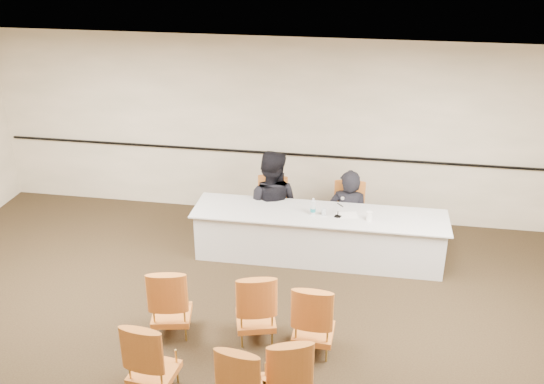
{
  "coord_description": "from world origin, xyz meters",
  "views": [
    {
      "loc": [
        1.33,
        -5.28,
        4.71
      ],
      "look_at": [
        -0.02,
        2.6,
        1.02
      ],
      "focal_mm": 40.0,
      "sensor_mm": 36.0,
      "label": 1
    }
  ],
  "objects_px": {
    "panelist_second_chair": "(271,209)",
    "aud_chair_front_right": "(314,317)",
    "panelist_second": "(271,208)",
    "aud_chair_back_mid": "(245,379)",
    "aud_chair_back_left": "(153,356)",
    "panelist_main": "(348,222)",
    "aud_chair_back_right": "(286,370)",
    "water_bottle": "(313,207)",
    "panelist_main_chair": "(348,215)",
    "coffee_cup": "(369,216)",
    "aud_chair_front_left": "(171,300)",
    "aud_chair_front_mid": "(255,304)",
    "drinking_glass": "(324,212)",
    "panel_table": "(318,236)",
    "microphone": "(338,209)"
  },
  "relations": [
    {
      "from": "panelist_second_chair",
      "to": "aud_chair_back_left",
      "type": "relative_size",
      "value": 1.0
    },
    {
      "from": "coffee_cup",
      "to": "aud_chair_front_left",
      "type": "bearing_deg",
      "value": -139.39
    },
    {
      "from": "panel_table",
      "to": "microphone",
      "type": "bearing_deg",
      "value": -15.5
    },
    {
      "from": "panelist_second",
      "to": "panel_table",
      "type": "bearing_deg",
      "value": 150.97
    },
    {
      "from": "aud_chair_front_left",
      "to": "aud_chair_front_right",
      "type": "relative_size",
      "value": 1.0
    },
    {
      "from": "panelist_second_chair",
      "to": "coffee_cup",
      "type": "xyz_separation_m",
      "value": [
        1.53,
        -0.66,
        0.34
      ]
    },
    {
      "from": "aud_chair_front_left",
      "to": "aud_chair_back_left",
      "type": "distance_m",
      "value": 1.02
    },
    {
      "from": "water_bottle",
      "to": "aud_chair_back_right",
      "type": "bearing_deg",
      "value": -88.84
    },
    {
      "from": "aud_chair_back_right",
      "to": "panelist_second",
      "type": "bearing_deg",
      "value": 82.73
    },
    {
      "from": "panelist_main_chair",
      "to": "panelist_second",
      "type": "distance_m",
      "value": 1.21
    },
    {
      "from": "water_bottle",
      "to": "panelist_main_chair",
      "type": "bearing_deg",
      "value": 51.1
    },
    {
      "from": "aud_chair_back_left",
      "to": "aud_chair_back_right",
      "type": "relative_size",
      "value": 1.0
    },
    {
      "from": "panelist_second_chair",
      "to": "aud_chair_front_right",
      "type": "relative_size",
      "value": 1.0
    },
    {
      "from": "panelist_main",
      "to": "aud_chair_front_mid",
      "type": "height_order",
      "value": "panelist_main"
    },
    {
      "from": "panelist_second",
      "to": "aud_chair_back_mid",
      "type": "height_order",
      "value": "panelist_second"
    },
    {
      "from": "panelist_main_chair",
      "to": "aud_chair_back_right",
      "type": "height_order",
      "value": "same"
    },
    {
      "from": "water_bottle",
      "to": "coffee_cup",
      "type": "distance_m",
      "value": 0.81
    },
    {
      "from": "panel_table",
      "to": "panelist_second",
      "type": "distance_m",
      "value": 0.99
    },
    {
      "from": "drinking_glass",
      "to": "aud_chair_front_mid",
      "type": "distance_m",
      "value": 2.08
    },
    {
      "from": "drinking_glass",
      "to": "aud_chair_back_right",
      "type": "distance_m",
      "value": 3.05
    },
    {
      "from": "aud_chair_front_right",
      "to": "aud_chair_back_right",
      "type": "distance_m",
      "value": 0.97
    },
    {
      "from": "aud_chair_back_left",
      "to": "aud_chair_back_mid",
      "type": "bearing_deg",
      "value": -3.43
    },
    {
      "from": "coffee_cup",
      "to": "aud_chair_front_right",
      "type": "bearing_deg",
      "value": -105.46
    },
    {
      "from": "panelist_second",
      "to": "panelist_main_chair",
      "type": "bearing_deg",
      "value": -174.64
    },
    {
      "from": "coffee_cup",
      "to": "aud_chair_front_left",
      "type": "height_order",
      "value": "aud_chair_front_left"
    },
    {
      "from": "panel_table",
      "to": "drinking_glass",
      "type": "xyz_separation_m",
      "value": [
        0.07,
        -0.05,
        0.42
      ]
    },
    {
      "from": "water_bottle",
      "to": "aud_chair_front_right",
      "type": "bearing_deg",
      "value": -83.19
    },
    {
      "from": "panelist_second_chair",
      "to": "aud_chair_front_left",
      "type": "relative_size",
      "value": 1.0
    },
    {
      "from": "panelist_second",
      "to": "aud_chair_front_left",
      "type": "relative_size",
      "value": 2.01
    },
    {
      "from": "panelist_second",
      "to": "aud_chair_back_left",
      "type": "relative_size",
      "value": 2.01
    },
    {
      "from": "panel_table",
      "to": "drinking_glass",
      "type": "bearing_deg",
      "value": -33.3
    },
    {
      "from": "panelist_second_chair",
      "to": "aud_chair_back_right",
      "type": "xyz_separation_m",
      "value": [
        0.78,
        -3.62,
        0.0
      ]
    },
    {
      "from": "panelist_second",
      "to": "aud_chair_front_left",
      "type": "xyz_separation_m",
      "value": [
        -0.77,
        -2.63,
        -0.02
      ]
    },
    {
      "from": "coffee_cup",
      "to": "aud_chair_front_mid",
      "type": "distance_m",
      "value": 2.31
    },
    {
      "from": "panelist_second",
      "to": "water_bottle",
      "type": "xyz_separation_m",
      "value": [
        0.72,
        -0.6,
        0.38
      ]
    },
    {
      "from": "drinking_glass",
      "to": "coffee_cup",
      "type": "distance_m",
      "value": 0.65
    },
    {
      "from": "panelist_main_chair",
      "to": "aud_chair_back_left",
      "type": "height_order",
      "value": "same"
    },
    {
      "from": "panel_table",
      "to": "microphone",
      "type": "height_order",
      "value": "microphone"
    },
    {
      "from": "drinking_glass",
      "to": "aud_chair_front_left",
      "type": "relative_size",
      "value": 0.11
    },
    {
      "from": "aud_chair_front_mid",
      "to": "panelist_main",
      "type": "bearing_deg",
      "value": 53.6
    },
    {
      "from": "panel_table",
      "to": "aud_chair_back_left",
      "type": "relative_size",
      "value": 3.9
    },
    {
      "from": "microphone",
      "to": "aud_chair_front_mid",
      "type": "bearing_deg",
      "value": -92.92
    },
    {
      "from": "panelist_main_chair",
      "to": "aud_chair_back_left",
      "type": "xyz_separation_m",
      "value": [
        -1.85,
        -3.64,
        0.0
      ]
    },
    {
      "from": "water_bottle",
      "to": "aud_chair_front_mid",
      "type": "height_order",
      "value": "water_bottle"
    },
    {
      "from": "coffee_cup",
      "to": "aud_chair_front_mid",
      "type": "height_order",
      "value": "aud_chair_front_mid"
    },
    {
      "from": "panelist_second_chair",
      "to": "aud_chair_front_mid",
      "type": "distance_m",
      "value": 2.56
    },
    {
      "from": "aud_chair_back_left",
      "to": "aud_chair_back_right",
      "type": "xyz_separation_m",
      "value": [
        1.42,
        0.01,
        0.0
      ]
    },
    {
      "from": "aud_chair_front_right",
      "to": "aud_chair_back_right",
      "type": "relative_size",
      "value": 1.0
    },
    {
      "from": "panelist_main",
      "to": "aud_chair_back_mid",
      "type": "height_order",
      "value": "panelist_main"
    },
    {
      "from": "panelist_main",
      "to": "aud_chair_back_right",
      "type": "relative_size",
      "value": 1.83
    }
  ]
}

